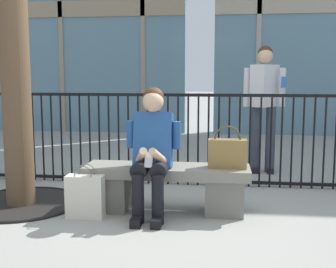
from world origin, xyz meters
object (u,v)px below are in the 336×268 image
Objects in this scene: stone_bench at (167,184)px; shopping_bag at (85,196)px; seated_person_with_phone at (152,148)px; handbag_on_bench at (227,153)px; bystander_at_railing at (264,99)px.

stone_bench is 3.17× the size of shopping_bag.
stone_bench is at bearing 46.66° from seated_person_with_phone.
seated_person_with_phone is at bearing 14.81° from shopping_bag.
handbag_on_bench reaches higher than stone_bench.
seated_person_with_phone is 0.71m from handbag_on_bench.
stone_bench is 0.66m from handbag_on_bench.
seated_person_with_phone reaches higher than handbag_on_bench.
shopping_bag is at bearing -158.36° from stone_bench.
handbag_on_bench is at bearing -104.77° from bystander_at_railing.
seated_person_with_phone is (-0.12, -0.13, 0.38)m from stone_bench.
seated_person_with_phone reaches higher than shopping_bag.
shopping_bag is at bearing -165.19° from seated_person_with_phone.
seated_person_with_phone is 2.40× the size of shopping_bag.
handbag_on_bench is (0.58, -0.01, 0.32)m from stone_bench.
handbag_on_bench is at bearing 9.60° from seated_person_with_phone.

